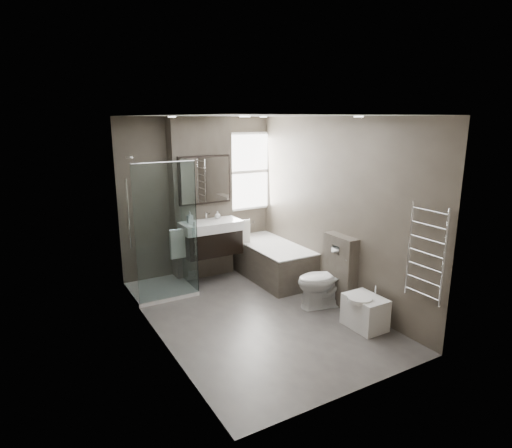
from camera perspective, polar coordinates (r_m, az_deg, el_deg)
room at (r=5.42m, az=0.01°, el=0.36°), size 2.70×3.90×2.70m
vanity_pier at (r=6.98m, az=-7.30°, el=3.33°), size 1.00×0.25×2.60m
vanity at (r=6.79m, az=-6.01°, el=-1.77°), size 0.95×0.47×0.66m
mirror_cabinet at (r=6.78m, az=-6.85°, el=5.86°), size 0.86×0.08×0.76m
towel_left at (r=6.58m, az=-10.39°, el=-2.63°), size 0.24×0.06×0.44m
towel_right at (r=7.02m, az=-1.76°, el=-1.36°), size 0.24×0.06×0.44m
shower_enclosure at (r=6.54m, az=-11.71°, el=-4.90°), size 0.90×0.90×2.00m
bathtub at (r=7.06m, az=2.06°, el=-4.71°), size 0.75×1.60×0.57m
window at (r=7.40m, az=-1.22°, el=6.98°), size 0.98×0.06×1.33m
toilet at (r=6.06m, az=9.09°, el=-7.41°), size 0.83×0.59×0.77m
cistern_box at (r=6.14m, az=11.10°, el=-6.06°), size 0.19×0.55×1.00m
bidet at (r=5.64m, az=14.29°, el=-11.23°), size 0.44×0.51×0.53m
towel_radiator at (r=5.09m, az=21.74°, el=-3.65°), size 0.03×0.49×1.10m
soap_bottle_a at (r=6.65m, az=-8.75°, el=0.90°), size 0.08×0.08×0.18m
soap_bottle_b at (r=6.88m, az=-5.15°, el=1.21°), size 0.10×0.10×0.12m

